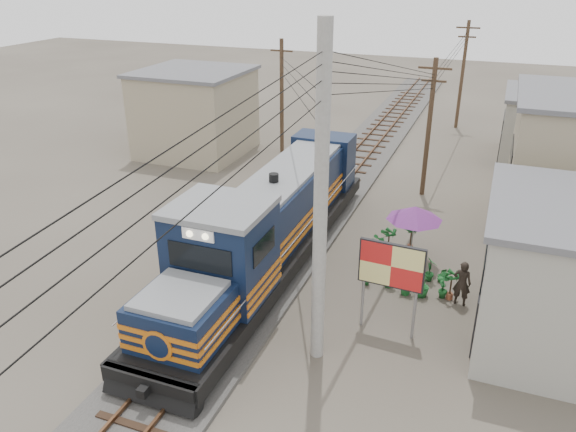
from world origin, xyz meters
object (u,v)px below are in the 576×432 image
at_px(billboard, 391,268).
at_px(vendor, 462,283).
at_px(locomotive, 268,227).
at_px(market_umbrella, 415,213).

height_order(billboard, vendor, billboard).
bearing_deg(locomotive, billboard, -25.39).
relative_size(billboard, market_umbrella, 1.16).
xyz_separation_m(market_umbrella, vendor, (2.18, -2.48, -1.30)).
height_order(locomotive, market_umbrella, locomotive).
height_order(locomotive, billboard, locomotive).
bearing_deg(vendor, locomotive, 4.60).
xyz_separation_m(billboard, market_umbrella, (-0.07, 5.01, -0.23)).
bearing_deg(market_umbrella, vendor, -48.62).
relative_size(locomotive, market_umbrella, 5.98).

